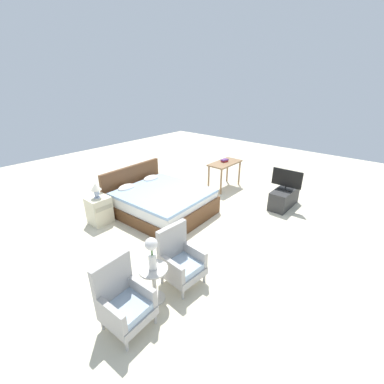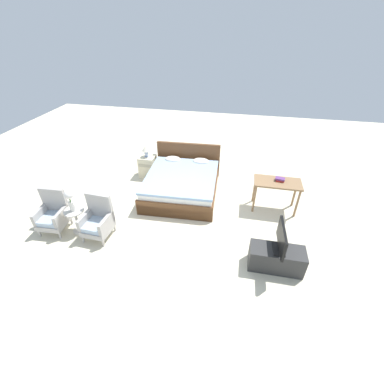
# 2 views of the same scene
# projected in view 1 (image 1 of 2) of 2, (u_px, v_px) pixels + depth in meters

# --- Properties ---
(ground_plane) EXTENTS (16.00, 16.00, 0.00)m
(ground_plane) POSITION_uv_depth(u_px,v_px,m) (201.00, 227.00, 5.47)
(ground_plane) COLOR beige
(bed) EXTENTS (1.85, 2.16, 0.96)m
(bed) POSITION_uv_depth(u_px,v_px,m) (160.00, 201.00, 5.95)
(bed) COLOR brown
(bed) RESTS_ON ground_plane
(armchair_by_window_left) EXTENTS (0.57, 0.57, 0.92)m
(armchair_by_window_left) POSITION_uv_depth(u_px,v_px,m) (124.00, 301.00, 3.16)
(armchair_by_window_left) COLOR #ADA8A3
(armchair_by_window_left) RESTS_ON ground_plane
(armchair_by_window_right) EXTENTS (0.57, 0.57, 0.92)m
(armchair_by_window_right) POSITION_uv_depth(u_px,v_px,m) (180.00, 261.00, 3.87)
(armchair_by_window_right) COLOR #ADA8A3
(armchair_by_window_right) RESTS_ON ground_plane
(side_table) EXTENTS (0.40, 0.40, 0.55)m
(side_table) POSITION_uv_depth(u_px,v_px,m) (154.00, 280.00, 3.53)
(side_table) COLOR beige
(side_table) RESTS_ON ground_plane
(flower_vase) EXTENTS (0.17, 0.17, 0.48)m
(flower_vase) POSITION_uv_depth(u_px,v_px,m) (152.00, 250.00, 3.34)
(flower_vase) COLOR silver
(flower_vase) RESTS_ON side_table
(nightstand) EXTENTS (0.44, 0.41, 0.60)m
(nightstand) POSITION_uv_depth(u_px,v_px,m) (99.00, 210.00, 5.53)
(nightstand) COLOR beige
(nightstand) RESTS_ON ground_plane
(table_lamp) EXTENTS (0.22, 0.22, 0.33)m
(table_lamp) POSITION_uv_depth(u_px,v_px,m) (96.00, 188.00, 5.32)
(table_lamp) COLOR #9EADC6
(table_lamp) RESTS_ON nightstand
(tv_stand) EXTENTS (0.96, 0.40, 0.46)m
(tv_stand) POSITION_uv_depth(u_px,v_px,m) (284.00, 198.00, 6.28)
(tv_stand) COLOR #2D2D2D
(tv_stand) RESTS_ON ground_plane
(tv_flatscreen) EXTENTS (0.21, 0.71, 0.49)m
(tv_flatscreen) POSITION_uv_depth(u_px,v_px,m) (287.00, 179.00, 6.09)
(tv_flatscreen) COLOR black
(tv_flatscreen) RESTS_ON tv_stand
(vanity_desk) EXTENTS (1.04, 0.52, 0.76)m
(vanity_desk) POSITION_uv_depth(u_px,v_px,m) (225.00, 166.00, 7.24)
(vanity_desk) COLOR #8E6B47
(vanity_desk) RESTS_ON ground_plane
(book_stack) EXTENTS (0.23, 0.16, 0.08)m
(book_stack) POSITION_uv_depth(u_px,v_px,m) (225.00, 160.00, 7.24)
(book_stack) COLOR #AD2823
(book_stack) RESTS_ON vanity_desk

